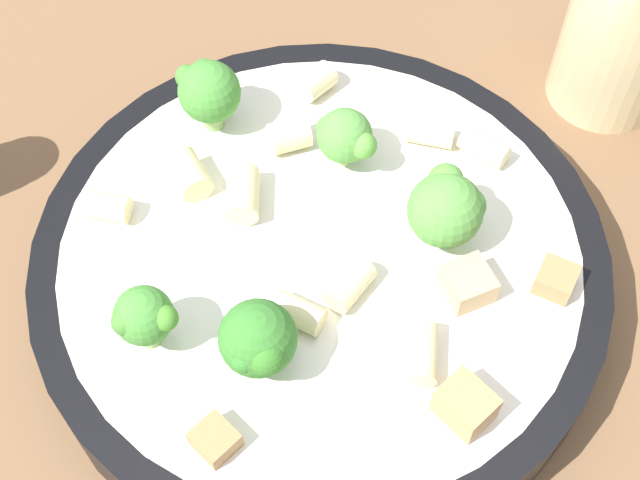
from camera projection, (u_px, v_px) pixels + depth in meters
The scene contains 22 objects.
ground_plane at pixel (320, 290), 0.49m from camera, with size 2.00×2.00×0.00m, color brown.
pasta_bowl at pixel (320, 268), 0.47m from camera, with size 0.30×0.30×0.04m.
broccoli_floret_0 at pixel (208, 91), 0.48m from camera, with size 0.03×0.04×0.04m.
broccoli_floret_1 at pixel (143, 317), 0.41m from camera, with size 0.03×0.03×0.04m.
broccoli_floret_2 at pixel (258, 341), 0.40m from camera, with size 0.04×0.04×0.04m.
broccoli_floret_3 at pixel (345, 136), 0.47m from camera, with size 0.03×0.03×0.04m.
broccoli_floret_4 at pixel (447, 207), 0.44m from camera, with size 0.04×0.04×0.04m.
rigatoni_0 at pixel (289, 135), 0.49m from camera, with size 0.02×0.02×0.02m, color beige.
rigatoni_1 at pixel (243, 194), 0.47m from camera, with size 0.02×0.02×0.03m, color beige.
rigatoni_2 at pixel (350, 285), 0.44m from camera, with size 0.01×0.01×0.03m, color beige.
rigatoni_3 at pixel (316, 82), 0.51m from camera, with size 0.02×0.02×0.02m, color beige.
rigatoni_4 at pixel (431, 133), 0.49m from camera, with size 0.01×0.01×0.03m, color beige.
rigatoni_5 at pixel (484, 147), 0.49m from camera, with size 0.01×0.01×0.03m, color beige.
rigatoni_6 at pixel (422, 353), 0.42m from camera, with size 0.01×0.01×0.03m, color beige.
rigatoni_7 at pixel (298, 313), 0.43m from camera, with size 0.01×0.01×0.03m, color beige.
rigatoni_8 at pixel (189, 174), 0.47m from camera, with size 0.02×0.02×0.03m, color beige.
rigatoni_9 at pixel (108, 207), 0.46m from camera, with size 0.01×0.01×0.02m, color beige.
chicken_chunk_0 at pixel (468, 284), 0.44m from camera, with size 0.02×0.02×0.02m, color tan.
chicken_chunk_1 at pixel (465, 405), 0.40m from camera, with size 0.02×0.02×0.02m, color tan.
chicken_chunk_2 at pixel (218, 441), 0.40m from camera, with size 0.02×0.02×0.01m, color #A87A4C.
chicken_chunk_3 at pixel (556, 279), 0.44m from camera, with size 0.02×0.02×0.01m, color #A87A4C.
drinking_glass at pixel (623, 33), 0.53m from camera, with size 0.07×0.07×0.12m.
Camera 1 is at (-0.23, -0.10, 0.43)m, focal length 50.00 mm.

